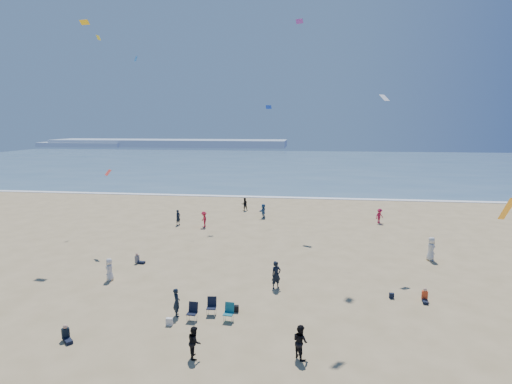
# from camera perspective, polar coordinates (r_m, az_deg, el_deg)

# --- Properties ---
(ocean) EXTENTS (220.00, 100.00, 0.06)m
(ocean) POSITION_cam_1_polar(r_m,az_deg,el_deg) (108.11, 4.80, 4.05)
(ocean) COLOR #476B84
(ocean) RESTS_ON ground
(surf_line) EXTENTS (220.00, 1.20, 0.08)m
(surf_line) POSITION_cam_1_polar(r_m,az_deg,el_deg) (58.65, 2.64, -0.75)
(surf_line) COLOR white
(surf_line) RESTS_ON ground
(headland_far) EXTENTS (110.00, 20.00, 3.20)m
(headland_far) POSITION_cam_1_polar(r_m,az_deg,el_deg) (193.79, -12.30, 6.85)
(headland_far) COLOR #7A8EA8
(headland_far) RESTS_ON ground
(headland_near) EXTENTS (40.00, 14.00, 2.00)m
(headland_near) POSITION_cam_1_polar(r_m,az_deg,el_deg) (206.24, -23.37, 6.27)
(headland_near) COLOR #7A8EA8
(headland_near) RESTS_ON ground
(standing_flyers) EXTENTS (25.21, 35.59, 1.90)m
(standing_flyers) POSITION_cam_1_polar(r_m,az_deg,el_deg) (32.72, 4.67, -7.90)
(standing_flyers) COLOR #366595
(standing_flyers) RESTS_ON ground
(seated_group) EXTENTS (21.06, 24.88, 0.84)m
(seated_group) POSITION_cam_1_polar(r_m,az_deg,el_deg) (19.54, -8.56, -22.23)
(seated_group) COLOR white
(seated_group) RESTS_ON ground
(chair_cluster) EXTENTS (2.65, 1.45, 1.00)m
(chair_cluster) POSITION_cam_1_polar(r_m,az_deg,el_deg) (23.20, -6.51, -16.48)
(chair_cluster) COLOR black
(chair_cluster) RESTS_ON ground
(white_tote) EXTENTS (0.35, 0.20, 0.40)m
(white_tote) POSITION_cam_1_polar(r_m,az_deg,el_deg) (23.08, -12.28, -17.64)
(white_tote) COLOR silver
(white_tote) RESTS_ON ground
(black_backpack) EXTENTS (0.30, 0.22, 0.38)m
(black_backpack) POSITION_cam_1_polar(r_m,az_deg,el_deg) (24.01, -2.89, -16.30)
(black_backpack) COLOR black
(black_backpack) RESTS_ON ground
(navy_bag) EXTENTS (0.28, 0.18, 0.34)m
(navy_bag) POSITION_cam_1_polar(r_m,az_deg,el_deg) (26.98, 18.80, -13.84)
(navy_bag) COLOR black
(navy_bag) RESTS_ON ground
(kites_aloft) EXTENTS (44.85, 43.68, 28.62)m
(kites_aloft) POSITION_cam_1_polar(r_m,az_deg,el_deg) (27.58, 16.42, 17.20)
(kites_aloft) COLOR #FFF935
(kites_aloft) RESTS_ON ground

